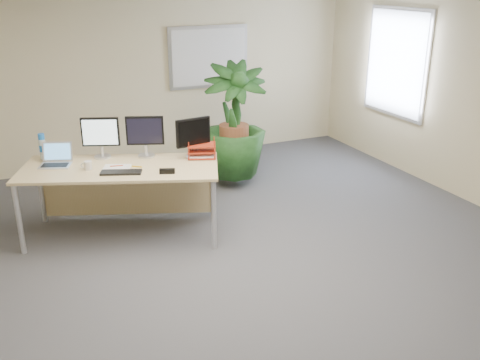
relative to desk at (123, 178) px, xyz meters
name	(u,v)px	position (x,y,z in m)	size (l,w,h in m)	color
floor	(244,287)	(0.73, -1.67, -0.63)	(8.00, 8.00, 0.00)	#414145
back_wall	(133,75)	(0.73, 2.33, 0.72)	(7.00, 0.04, 2.70)	beige
whiteboard	(209,57)	(1.93, 2.30, 0.92)	(1.30, 0.04, 0.95)	silver
window	(396,63)	(4.19, 0.63, 0.92)	(0.04, 1.30, 1.55)	silver
desk	(123,178)	(0.00, 0.00, 0.00)	(2.28, 1.57, 0.81)	tan
floor_plant	(234,132)	(1.70, 0.80, 0.12)	(0.84, 0.84, 1.50)	#183D16
monitor_left	(101,135)	(-0.15, 0.27, 0.44)	(0.40, 0.19, 0.46)	silver
monitor_right	(145,134)	(0.31, 0.11, 0.44)	(0.41, 0.19, 0.47)	silver
monitor_dark	(193,135)	(0.79, -0.15, 0.43)	(0.41, 0.19, 0.45)	silver
laptop	(56,159)	(-0.65, 0.24, 0.23)	(0.40, 0.38, 0.23)	silver
keyboard	(121,172)	(-0.08, -0.33, 0.18)	(0.42, 0.14, 0.02)	black
coffee_mug	(88,165)	(-0.37, -0.07, 0.22)	(0.12, 0.08, 0.09)	silver
spiral_notebook	(117,168)	(-0.08, -0.15, 0.18)	(0.28, 0.21, 0.01)	silver
orange_pen	(116,166)	(-0.08, -0.12, 0.19)	(0.01, 0.01, 0.14)	#D64417
yellow_highlighter	(137,166)	(0.12, -0.21, 0.18)	(0.01, 0.01, 0.11)	yellow
water_bottle	(43,147)	(-0.76, 0.49, 0.31)	(0.08, 0.08, 0.29)	silver
letter_tray	(202,152)	(0.88, -0.18, 0.24)	(0.37, 0.33, 0.15)	maroon
stapler	(167,171)	(0.36, -0.53, 0.20)	(0.16, 0.04, 0.05)	black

